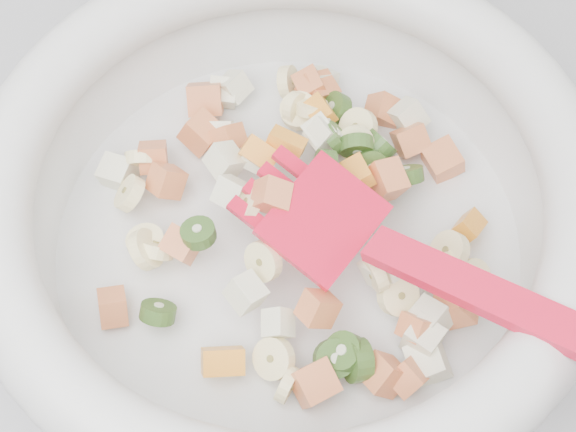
{
  "coord_description": "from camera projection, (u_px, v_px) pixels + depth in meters",
  "views": [
    {
      "loc": [
        -0.2,
        1.16,
        1.43
      ],
      "look_at": [
        -0.18,
        1.45,
        0.95
      ],
      "focal_mm": 55.0,
      "sensor_mm": 36.0,
      "label": 1
    }
  ],
  "objects": [
    {
      "name": "mixing_bowl",
      "position": [
        289.0,
        206.0,
        0.56
      ],
      "size": [
        0.42,
        0.4,
        0.14
      ],
      "color": "silver",
      "rests_on": "counter"
    }
  ]
}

